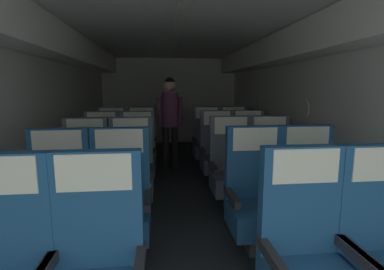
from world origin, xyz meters
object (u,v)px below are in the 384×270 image
(seat_c_right_window, at_px, (232,170))
(seat_d_left_window, at_px, (102,156))
(seat_d_right_window, at_px, (218,154))
(seat_e_right_window, at_px, (207,142))
(seat_c_left_window, at_px, (86,175))
(seat_e_left_window, at_px, (112,144))
(flight_attendant, at_px, (170,113))
(seat_d_left_aisle, at_px, (138,156))
(seat_d_right_aisle, at_px, (249,153))
(seat_b_right_window, at_px, (256,200))
(seat_b_left_window, at_px, (58,207))
(seat_b_right_aisle, at_px, (309,197))
(seat_c_left_aisle, at_px, (131,173))
(seat_e_right_aisle, at_px, (234,142))
(seat_a_right_window, at_px, (308,259))
(seat_b_left_aisle, at_px, (120,204))
(seat_c_right_aisle, at_px, (271,169))
(seat_e_left_aisle, at_px, (142,143))

(seat_c_right_window, height_order, seat_d_left_window, same)
(seat_d_right_window, bearing_deg, seat_e_right_window, 90.69)
(seat_c_left_window, xyz_separation_m, seat_e_right_window, (1.66, 1.80, 0.00))
(seat_e_left_window, bearing_deg, seat_d_left_window, -89.90)
(flight_attendant, bearing_deg, seat_d_left_window, 19.64)
(seat_c_right_window, bearing_deg, seat_e_left_window, 132.83)
(seat_d_left_aisle, bearing_deg, seat_d_left_window, 177.61)
(seat_e_right_window, xyz_separation_m, flight_attendant, (-0.66, -0.01, 0.52))
(seat_d_right_aisle, bearing_deg, seat_b_right_window, -105.15)
(seat_b_left_window, xyz_separation_m, seat_d_right_aisle, (2.14, 1.79, 0.00))
(seat_b_right_aisle, bearing_deg, seat_d_right_aisle, 89.83)
(seat_d_right_window, bearing_deg, seat_c_right_window, -90.18)
(seat_b_left_window, bearing_deg, seat_c_left_aisle, 60.93)
(seat_e_right_aisle, bearing_deg, seat_b_left_window, -128.59)
(seat_d_right_window, distance_m, flight_attendant, 1.23)
(seat_b_right_window, bearing_deg, seat_a_right_window, -89.61)
(seat_c_right_window, xyz_separation_m, seat_e_left_window, (-1.67, 1.80, 0.00))
(seat_b_left_window, height_order, seat_c_left_window, same)
(seat_b_right_aisle, relative_size, flight_attendant, 0.68)
(seat_b_left_aisle, distance_m, seat_e_right_window, 2.91)
(seat_b_right_aisle, relative_size, seat_d_left_aisle, 1.00)
(seat_c_right_aisle, relative_size, flight_attendant, 0.68)
(seat_b_left_aisle, relative_size, seat_e_left_window, 1.00)
(seat_a_right_window, bearing_deg, seat_e_right_aisle, 82.27)
(seat_e_left_aisle, bearing_deg, seat_b_right_window, -67.01)
(seat_b_left_window, relative_size, seat_c_left_aisle, 1.00)
(seat_b_left_window, relative_size, seat_d_left_window, 1.00)
(seat_a_right_window, xyz_separation_m, seat_c_left_window, (-1.66, 1.78, 0.00))
(seat_e_left_aisle, bearing_deg, seat_d_left_aisle, -89.89)
(seat_b_right_aisle, distance_m, seat_c_left_aisle, 1.87)
(seat_e_left_window, bearing_deg, seat_c_right_aisle, -40.21)
(seat_b_right_window, xyz_separation_m, seat_d_left_window, (-1.66, 1.82, 0.00))
(seat_e_left_aisle, bearing_deg, seat_d_right_window, -38.41)
(seat_c_right_window, distance_m, seat_e_left_aisle, 2.14)
(seat_a_right_window, distance_m, flight_attendant, 3.67)
(seat_b_right_window, height_order, seat_c_left_window, same)
(seat_c_right_aisle, height_order, seat_e_right_window, same)
(seat_e_left_window, bearing_deg, seat_b_right_aisle, -51.67)
(seat_b_right_aisle, distance_m, seat_e_right_window, 2.73)
(seat_d_right_aisle, xyz_separation_m, seat_e_right_aisle, (0.00, 0.90, 0.00))
(seat_e_left_window, relative_size, seat_e_right_window, 1.00)
(seat_d_right_aisle, distance_m, seat_e_right_window, 1.02)
(seat_c_left_window, bearing_deg, seat_d_left_aisle, 60.74)
(seat_b_left_window, xyz_separation_m, seat_c_right_window, (1.66, 0.91, 0.00))
(seat_a_right_window, xyz_separation_m, seat_e_right_window, (-0.01, 3.59, 0.00))
(seat_b_left_window, bearing_deg, seat_a_right_window, -28.49)
(seat_c_right_aisle, bearing_deg, seat_b_left_window, -157.26)
(seat_c_right_aisle, distance_m, flight_attendant, 2.17)
(seat_b_right_window, height_order, seat_c_left_aisle, same)
(seat_a_right_window, xyz_separation_m, seat_e_right_aisle, (0.49, 3.59, 0.00))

